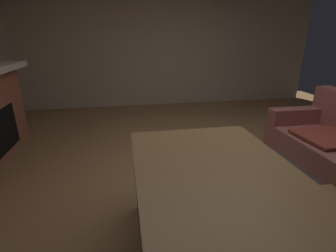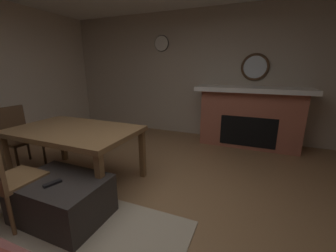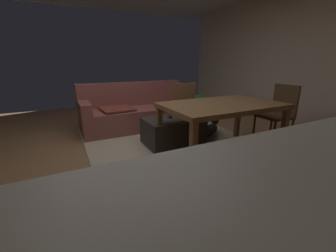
{
  "view_description": "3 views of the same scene",
  "coord_description": "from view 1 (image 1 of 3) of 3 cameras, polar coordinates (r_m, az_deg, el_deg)",
  "views": [
    {
      "loc": [
        2.24,
        -0.96,
        1.51
      ],
      "look_at": [
        -0.08,
        -0.54,
        0.65
      ],
      "focal_mm": 26.63,
      "sensor_mm": 36.0,
      "label": 1
    },
    {
      "loc": [
        -1.04,
        1.52,
        1.5
      ],
      "look_at": [
        -0.05,
        -0.88,
        0.78
      ],
      "focal_mm": 22.64,
      "sensor_mm": 36.0,
      "label": 2
    },
    {
      "loc": [
        -0.87,
        -2.63,
        1.27
      ],
      "look_at": [
        -0.02,
        -0.97,
        0.71
      ],
      "focal_mm": 22.69,
      "sensor_mm": 36.0,
      "label": 3
    }
  ],
  "objects": [
    {
      "name": "ottoman_coffee_table",
      "position": [
        2.35,
        22.47,
        -15.14
      ],
      "size": [
        0.89,
        0.63,
        0.43
      ],
      "primitive_type": "cube",
      "color": "#2D2826",
      "rests_on": "ground"
    },
    {
      "name": "wall_left",
      "position": [
        5.72,
        -0.53,
        18.32
      ],
      "size": [
        0.12,
        6.77,
        2.68
      ],
      "primitive_type": "cube",
      "color": "#B7A893",
      "rests_on": "ground"
    },
    {
      "name": "dining_table",
      "position": [
        1.53,
        12.33,
        -14.07
      ],
      "size": [
        1.62,
        0.99,
        0.74
      ],
      "color": "brown",
      "rests_on": "ground"
    },
    {
      "name": "floor",
      "position": [
        2.87,
        11.32,
        -12.15
      ],
      "size": [
        8.15,
        8.15,
        0.0
      ],
      "primitive_type": "plane",
      "color": "olive"
    },
    {
      "name": "tv_remote",
      "position": [
        2.29,
        24.92,
        -9.89
      ],
      "size": [
        0.1,
        0.17,
        0.02
      ],
      "primitive_type": "cube",
      "rotation": [
        0.0,
        0.0,
        -0.31
      ],
      "color": "black",
      "rests_on": "ottoman_coffee_table"
    },
    {
      "name": "area_rug",
      "position": [
        2.78,
        31.94,
        -16.25
      ],
      "size": [
        2.6,
        2.0,
        0.01
      ],
      "primitive_type": "cube",
      "color": "tan",
      "rests_on": "ground"
    }
  ]
}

